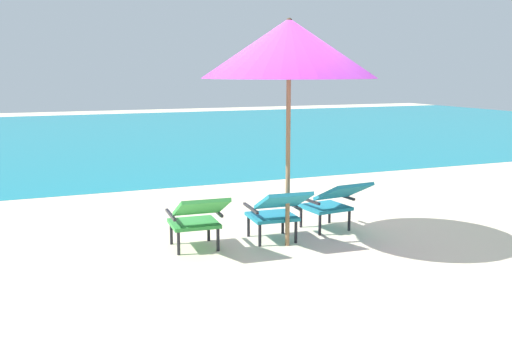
% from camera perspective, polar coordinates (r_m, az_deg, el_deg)
% --- Properties ---
extents(ground_plane, '(40.00, 40.00, 0.00)m').
position_cam_1_polar(ground_plane, '(10.55, -7.08, -1.14)').
color(ground_plane, beige).
extents(ocean_band, '(40.00, 18.00, 0.01)m').
position_cam_1_polar(ocean_band, '(18.88, -14.05, 3.42)').
color(ocean_band, teal).
rests_on(ocean_band, ground_plane).
extents(lounge_chair_left, '(0.59, 0.91, 0.68)m').
position_cam_1_polar(lounge_chair_left, '(6.42, -5.73, -4.44)').
color(lounge_chair_left, '#338E3D').
rests_on(lounge_chair_left, ground_plane).
extents(lounge_chair_center, '(0.59, 0.91, 0.68)m').
position_cam_1_polar(lounge_chair_center, '(6.70, 2.06, -3.80)').
color(lounge_chair_center, teal).
rests_on(lounge_chair_center, ground_plane).
extents(lounge_chair_right, '(0.62, 0.92, 0.68)m').
position_cam_1_polar(lounge_chair_right, '(7.23, 7.54, -2.88)').
color(lounge_chair_right, teal).
rests_on(lounge_chair_right, ground_plane).
extents(beach_umbrella_center, '(2.70, 2.70, 2.52)m').
position_cam_1_polar(beach_umbrella_center, '(6.46, 3.23, 11.74)').
color(beach_umbrella_center, olive).
rests_on(beach_umbrella_center, ground_plane).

